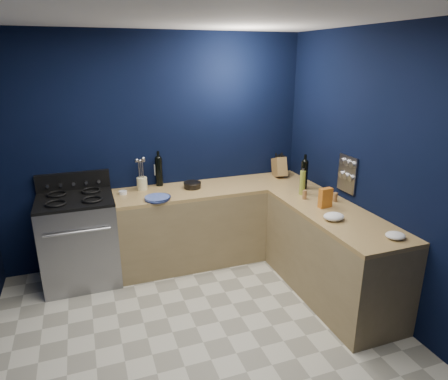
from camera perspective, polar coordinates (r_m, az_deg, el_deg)
name	(u,v)px	position (r m, az deg, el deg)	size (l,w,h in m)	color
floor	(203,343)	(3.65, -3.00, -21.15)	(3.50, 3.50, 0.02)	beige
ceiling	(196,10)	(2.82, -3.97, 24.43)	(3.50, 3.50, 0.02)	silver
wall_back	(157,151)	(4.64, -9.67, 5.60)	(3.50, 0.02, 2.60)	black
wall_right	(389,177)	(3.84, 22.61, 1.73)	(0.02, 3.50, 2.60)	black
wall_front	(341,358)	(1.59, 16.52, -22.19)	(3.50, 0.02, 2.60)	black
cab_back	(216,224)	(4.75, -1.22, -4.89)	(2.30, 0.63, 0.86)	olive
top_back	(215,188)	(4.59, -1.26, 0.27)	(2.30, 0.63, 0.04)	brown
cab_right	(331,256)	(4.17, 15.14, -9.09)	(0.63, 1.67, 0.86)	olive
top_right	(335,214)	(3.99, 15.68, -3.34)	(0.63, 1.67, 0.04)	brown
gas_range	(80,241)	(4.52, -20.00, -6.94)	(0.76, 0.66, 0.92)	gray
oven_door	(80,255)	(4.24, -19.93, -8.82)	(0.59, 0.02, 0.42)	black
cooktop	(75,199)	(4.35, -20.68, -1.26)	(0.76, 0.66, 0.03)	black
backguard	(73,181)	(4.60, -20.84, 1.17)	(0.76, 0.06, 0.20)	black
spice_panel	(347,174)	(4.26, 17.30, 2.20)	(0.02, 0.28, 0.38)	gray
wall_outlet	(158,170)	(4.67, -9.47, 2.91)	(0.09, 0.02, 0.13)	white
plate_stack	(157,198)	(4.21, -9.57, -1.16)	(0.26, 0.26, 0.03)	#3C5995
ramekin	(123,192)	(4.46, -14.33, -0.35)	(0.09, 0.09, 0.03)	white
utensil_crock	(142,184)	(4.54, -11.69, 0.90)	(0.11, 0.11, 0.14)	beige
wine_bottle_back	(159,172)	(4.63, -9.33, 2.58)	(0.08, 0.08, 0.33)	black
lemon_basket	(192,185)	(4.53, -4.57, 0.72)	(0.19, 0.19, 0.07)	black
knife_block	(279,167)	(5.00, 7.94, 3.27)	(0.13, 0.21, 0.23)	brown
wine_bottle_right	(304,175)	(4.55, 11.45, 2.10)	(0.08, 0.08, 0.32)	black
oil_bottle	(302,183)	(4.36, 11.20, 1.02)	(0.06, 0.06, 0.26)	olive
spice_jar_near	(305,195)	(4.25, 11.50, -0.67)	(0.04, 0.04, 0.10)	olive
spice_jar_far	(335,197)	(4.25, 15.69, -0.99)	(0.05, 0.05, 0.09)	olive
crouton_bag	(325,198)	(4.05, 14.37, -1.10)	(0.13, 0.06, 0.20)	#B73E17
towel_front	(334,217)	(3.77, 15.50, -3.70)	(0.19, 0.17, 0.07)	white
towel_end	(395,235)	(3.58, 23.41, -6.02)	(0.17, 0.15, 0.05)	white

